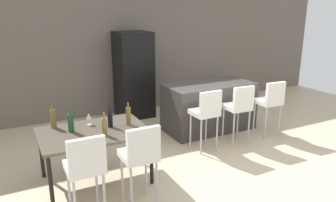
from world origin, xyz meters
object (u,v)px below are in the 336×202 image
object	(u,v)px
wine_bottle_inner	(71,122)
wine_bottle_end	(104,127)
bar_chair_middle	(239,105)
wine_bottle_left	(110,119)
potted_plant	(220,88)
kitchen_island	(209,107)
wine_bottle_right	(53,119)
dining_table	(94,135)
bar_chair_left	(206,111)
dining_chair_near	(85,165)
dining_chair_far	(140,153)
refrigerator	(134,75)
bar_chair_right	(271,100)
wine_glass_middle	(89,116)
wine_bottle_near	(128,116)

from	to	relation	value
wine_bottle_inner	wine_bottle_end	bearing A→B (deg)	-42.04
bar_chair_middle	wine_bottle_left	bearing A→B (deg)	-177.51
wine_bottle_end	potted_plant	bearing A→B (deg)	34.85
kitchen_island	wine_bottle_left	size ratio (longest dim) A/B	5.62
potted_plant	wine_bottle_right	bearing A→B (deg)	-154.83
wine_bottle_end	dining_table	bearing A→B (deg)	111.53
kitchen_island	bar_chair_left	size ratio (longest dim) A/B	1.63
wine_bottle_inner	wine_bottle_end	world-z (taller)	wine_bottle_inner
dining_table	wine_bottle_left	world-z (taller)	wine_bottle_left
dining_chair_near	potted_plant	xyz separation A→B (m)	(4.15, 3.23, -0.33)
dining_table	wine_bottle_inner	size ratio (longest dim) A/B	4.23
dining_table	wine_bottle_inner	distance (m)	0.35
wine_bottle_left	wine_bottle_right	bearing A→B (deg)	154.83
dining_chair_far	wine_bottle_right	xyz separation A→B (m)	(-0.77, 1.22, 0.17)
bar_chair_middle	wine_bottle_left	size ratio (longest dim) A/B	3.45
refrigerator	potted_plant	bearing A→B (deg)	-0.25
bar_chair_right	wine_bottle_right	distance (m)	3.77
kitchen_island	dining_chair_far	bearing A→B (deg)	-140.54
wine_glass_middle	dining_table	bearing A→B (deg)	-91.41
bar_chair_right	wine_glass_middle	bearing A→B (deg)	178.00
dining_chair_near	wine_bottle_end	bearing A→B (deg)	57.06
wine_bottle_near	wine_bottle_inner	size ratio (longest dim) A/B	0.96
dining_table	dining_chair_near	xyz separation A→B (m)	(-0.32, -0.85, 0.02)
dining_table	wine_glass_middle	world-z (taller)	wine_glass_middle
potted_plant	refrigerator	bearing A→B (deg)	179.75
dining_table	dining_chair_far	distance (m)	0.91
bar_chair_middle	wine_bottle_inner	xyz separation A→B (m)	(-2.85, -0.04, 0.17)
bar_chair_left	potted_plant	xyz separation A→B (m)	(1.92, 2.24, -0.33)
kitchen_island	dining_chair_far	xyz separation A→B (m)	(-2.19, -1.80, 0.24)
dining_chair_far	wine_bottle_near	world-z (taller)	wine_bottle_near
kitchen_island	wine_glass_middle	size ratio (longest dim) A/B	9.83
kitchen_island	wine_bottle_end	size ratio (longest dim) A/B	5.48
refrigerator	wine_glass_middle	bearing A→B (deg)	-125.37
dining_table	wine_bottle_end	xyz separation A→B (m)	(0.09, -0.22, 0.18)
wine_bottle_right	wine_glass_middle	distance (m)	0.47
wine_bottle_right	dining_table	bearing A→B (deg)	-39.03
kitchen_island	wine_bottle_near	world-z (taller)	wine_bottle_near
dining_table	wine_bottle_near	xyz separation A→B (m)	(0.50, -0.00, 0.19)
wine_bottle_end	bar_chair_middle	bearing A→B (deg)	8.31
bar_chair_right	wine_bottle_right	size ratio (longest dim) A/B	3.37
wine_bottle_left	potted_plant	size ratio (longest dim) A/B	0.49
wine_bottle_right	kitchen_island	bearing A→B (deg)	11.10
refrigerator	potted_plant	world-z (taller)	refrigerator
bar_chair_right	dining_chair_far	size ratio (longest dim) A/B	1.00
wine_bottle_inner	refrigerator	xyz separation A→B (m)	(1.79, 2.29, 0.05)
dining_table	dining_chair_near	bearing A→B (deg)	-110.53
dining_table	wine_glass_middle	xyz separation A→B (m)	(0.01, 0.26, 0.19)
dining_table	wine_bottle_inner	bearing A→B (deg)	159.73
wine_bottle_right	potted_plant	bearing A→B (deg)	25.17
wine_bottle_left	wine_bottle_inner	xyz separation A→B (m)	(-0.52, 0.06, 0.02)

